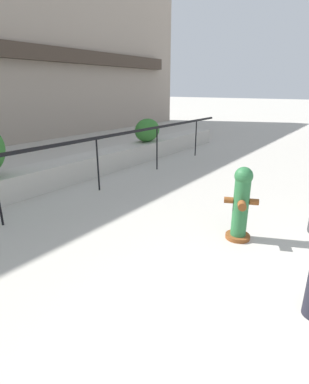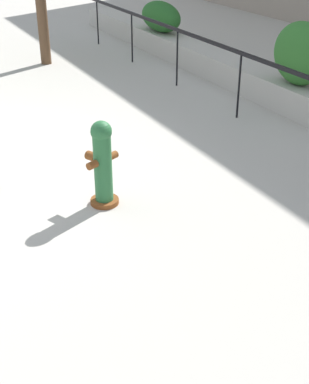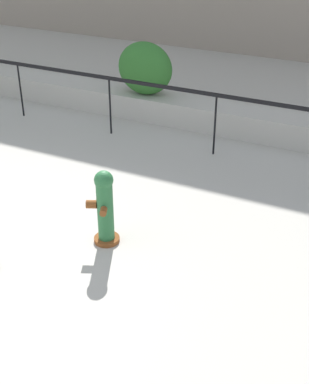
% 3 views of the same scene
% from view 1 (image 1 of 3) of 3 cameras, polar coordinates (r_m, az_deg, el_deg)
% --- Properties ---
extents(hedge_bush_2, '(0.96, 0.61, 0.70)m').
position_cam_1_polar(hedge_bush_2, '(9.42, -1.39, 11.68)').
color(hedge_bush_2, '#2D6B28').
rests_on(hedge_bush_2, planter_wall_low).
extents(fire_hydrant, '(0.48, 0.47, 1.08)m').
position_cam_1_polar(fire_hydrant, '(4.40, 16.15, -2.10)').
color(fire_hydrant, brown).
rests_on(fire_hydrant, ground).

